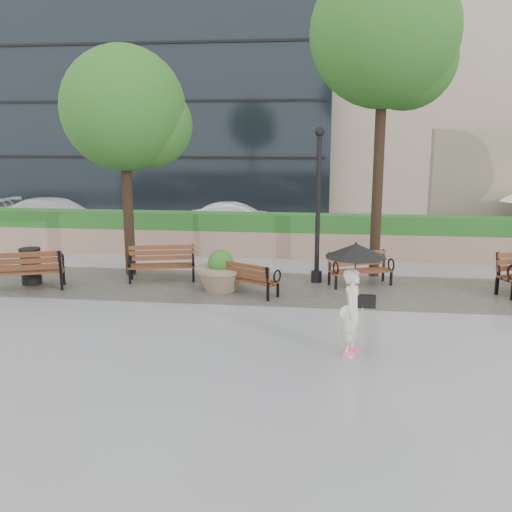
# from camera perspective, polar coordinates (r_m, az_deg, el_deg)

# --- Properties ---
(ground) EXTENTS (100.00, 100.00, 0.00)m
(ground) POSITION_cam_1_polar(r_m,az_deg,el_deg) (11.58, 2.46, -7.19)
(ground) COLOR gray
(ground) RESTS_ON ground
(cobble_strip) EXTENTS (28.00, 3.20, 0.01)m
(cobble_strip) POSITION_cam_1_polar(r_m,az_deg,el_deg) (14.44, 3.43, -3.26)
(cobble_strip) COLOR #383330
(cobble_strip) RESTS_ON ground
(hedge_wall) EXTENTS (24.00, 0.80, 1.35)m
(hedge_wall) POSITION_cam_1_polar(r_m,az_deg,el_deg) (18.19, 4.26, 2.06)
(hedge_wall) COLOR #936F5E
(hedge_wall) RESTS_ON ground
(asphalt_street) EXTENTS (40.00, 7.00, 0.00)m
(asphalt_street) POSITION_cam_1_polar(r_m,az_deg,el_deg) (22.24, 4.76, 2.16)
(asphalt_street) COLOR black
(asphalt_street) RESTS_ON ground
(bldg_stone) EXTENTS (18.00, 10.00, 20.00)m
(bldg_stone) POSITION_cam_1_polar(r_m,az_deg,el_deg) (35.65, 23.46, 21.12)
(bldg_stone) COLOR tan
(bldg_stone) RESTS_ON ground
(bench_0) EXTENTS (2.01, 1.32, 1.01)m
(bench_0) POSITION_cam_1_polar(r_m,az_deg,el_deg) (15.36, -22.10, -2.07)
(bench_0) COLOR #5B2F1A
(bench_0) RESTS_ON ground
(bench_1) EXTENTS (1.83, 1.07, 0.93)m
(bench_1) POSITION_cam_1_polar(r_m,az_deg,el_deg) (15.29, -9.37, -1.49)
(bench_1) COLOR #5B2F1A
(bench_1) RESTS_ON ground
(bench_2) EXTENTS (1.62, 1.25, 0.82)m
(bench_2) POSITION_cam_1_polar(r_m,az_deg,el_deg) (13.83, -0.82, -2.90)
(bench_2) COLOR #5B2F1A
(bench_2) RESTS_ON ground
(bench_3) EXTENTS (1.71, 1.18, 0.86)m
(bench_3) POSITION_cam_1_polar(r_m,az_deg,el_deg) (14.88, 10.37, -1.97)
(bench_3) COLOR #5B2F1A
(bench_3) RESTS_ON ground
(planter_left) EXTENTS (1.23, 1.23, 1.03)m
(planter_left) POSITION_cam_1_polar(r_m,az_deg,el_deg) (14.18, -3.53, -1.88)
(planter_left) COLOR #7F6B56
(planter_left) RESTS_ON ground
(trash_bin) EXTENTS (0.54, 0.54, 0.90)m
(trash_bin) POSITION_cam_1_polar(r_m,az_deg,el_deg) (15.85, -21.59, -1.06)
(trash_bin) COLOR black
(trash_bin) RESTS_ON ground
(lamppost) EXTENTS (0.28, 0.28, 3.99)m
(lamppost) POSITION_cam_1_polar(r_m,az_deg,el_deg) (14.77, 6.20, 3.98)
(lamppost) COLOR black
(lamppost) RESTS_ON ground
(tree_0) EXTENTS (3.37, 3.26, 6.11)m
(tree_0) POSITION_cam_1_polar(r_m,az_deg,el_deg) (15.83, -12.47, 13.76)
(tree_0) COLOR black
(tree_0) RESTS_ON ground
(tree_1) EXTENTS (3.82, 3.79, 8.23)m
(tree_1) POSITION_cam_1_polar(r_m,az_deg,el_deg) (15.85, 13.24, 20.29)
(tree_1) COLOR black
(tree_1) RESTS_ON ground
(car_left) EXTENTS (4.86, 2.28, 1.37)m
(car_left) POSITION_cam_1_polar(r_m,az_deg,el_deg) (23.72, -19.26, 3.81)
(car_left) COLOR silver
(car_left) RESTS_ON ground
(car_right) EXTENTS (3.83, 1.65, 1.23)m
(car_right) POSITION_cam_1_polar(r_m,az_deg,el_deg) (22.01, -1.96, 3.70)
(car_right) COLOR silver
(car_right) RESTS_ON ground
(pedestrian) EXTENTS (1.08, 1.08, 1.98)m
(pedestrian) POSITION_cam_1_polar(r_m,az_deg,el_deg) (10.04, 9.77, -3.17)
(pedestrian) COLOR beige
(pedestrian) RESTS_ON ground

